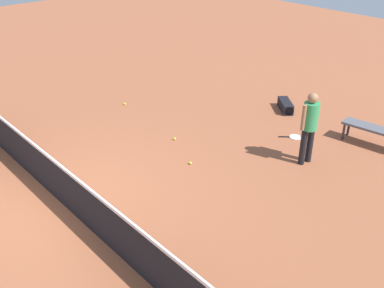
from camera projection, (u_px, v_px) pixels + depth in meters
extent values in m
plane|color=#9E5638|center=(62.00, 203.00, 8.85)|extent=(40.00, 40.00, 0.00)
cube|color=black|center=(59.00, 184.00, 8.64)|extent=(10.00, 0.02, 0.91)
cube|color=white|center=(55.00, 162.00, 8.41)|extent=(10.00, 0.04, 0.06)
cylinder|color=black|center=(303.00, 147.00, 10.00)|extent=(0.16, 0.16, 0.85)
cylinder|color=black|center=(310.00, 145.00, 10.10)|extent=(0.16, 0.16, 0.85)
cylinder|color=#339959|center=(311.00, 116.00, 9.70)|extent=(0.39, 0.39, 0.62)
cylinder|color=#9E704C|center=(304.00, 118.00, 9.59)|extent=(0.10, 0.10, 0.58)
cylinder|color=#9E704C|center=(318.00, 113.00, 9.80)|extent=(0.10, 0.10, 0.58)
sphere|color=#9E704C|center=(313.00, 98.00, 9.50)|extent=(0.26, 0.26, 0.23)
torus|color=white|center=(295.00, 137.00, 11.33)|extent=(0.44, 0.44, 0.02)
cylinder|color=silver|center=(295.00, 137.00, 11.33)|extent=(0.38, 0.38, 0.00)
cylinder|color=black|center=(284.00, 137.00, 11.34)|extent=(0.22, 0.22, 0.03)
sphere|color=#C6E033|center=(125.00, 104.00, 13.15)|extent=(0.07, 0.07, 0.07)
sphere|color=#C6E033|center=(190.00, 163.00, 10.15)|extent=(0.07, 0.07, 0.07)
sphere|color=#C6E033|center=(175.00, 139.00, 11.20)|extent=(0.07, 0.07, 0.07)
cube|color=#595960|center=(374.00, 129.00, 10.76)|extent=(1.54, 0.59, 0.06)
cylinder|color=#333338|center=(349.00, 128.00, 11.36)|extent=(0.07, 0.07, 0.42)
cylinder|color=#333338|center=(344.00, 132.00, 11.16)|extent=(0.07, 0.07, 0.42)
cube|color=black|center=(285.00, 106.00, 12.77)|extent=(0.80, 0.72, 0.28)
cylinder|color=black|center=(289.00, 111.00, 12.46)|extent=(0.24, 0.27, 0.27)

